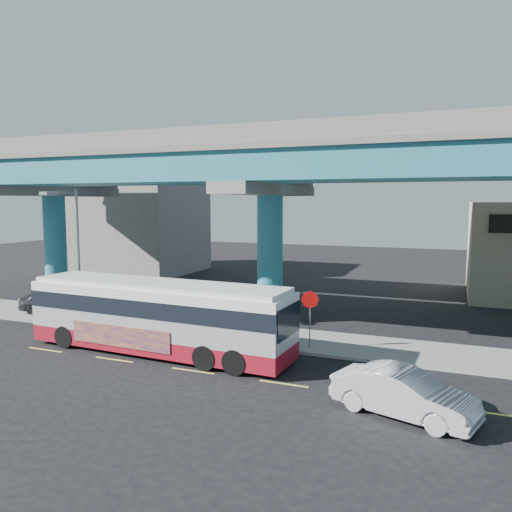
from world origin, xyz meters
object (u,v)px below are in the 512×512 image
at_px(sedan, 404,393).
at_px(street_lamp, 71,238).
at_px(parked_car, 55,301).
at_px(stop_sign, 310,307).
at_px(transit_bus, 158,314).

distance_m(sedan, street_lamp, 19.35).
xyz_separation_m(parked_car, stop_sign, (16.85, -1.51, 1.28)).
height_order(sedan, parked_car, parked_car).
bearing_deg(transit_bus, stop_sign, 26.15).
bearing_deg(sedan, stop_sign, 57.69).
bearing_deg(stop_sign, street_lamp, -169.80).
bearing_deg(stop_sign, transit_bus, -149.58).
height_order(parked_car, street_lamp, street_lamp).
bearing_deg(parked_car, street_lamp, -140.78).
bearing_deg(parked_car, sedan, -126.61).
distance_m(parked_car, street_lamp, 5.91).
bearing_deg(transit_bus, street_lamp, 165.89).
relative_size(transit_bus, stop_sign, 4.81).
relative_size(transit_bus, sedan, 2.64).
xyz_separation_m(sedan, parked_car, (-21.66, 7.29, 0.08)).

